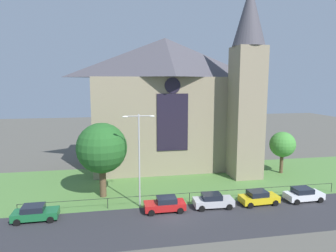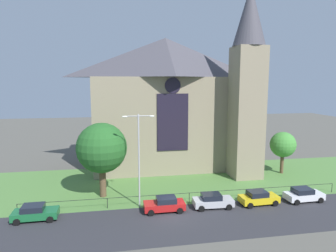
# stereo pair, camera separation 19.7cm
# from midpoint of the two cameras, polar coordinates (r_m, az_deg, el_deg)

# --- Properties ---
(ground) EXTENTS (160.00, 160.00, 0.00)m
(ground) POSITION_cam_midpoint_polar(r_m,az_deg,el_deg) (40.65, -1.99, -10.63)
(ground) COLOR #56544C
(road_asphalt) EXTENTS (120.00, 8.00, 0.01)m
(road_asphalt) POSITION_cam_midpoint_polar(r_m,az_deg,el_deg) (29.71, 1.56, -18.01)
(road_asphalt) COLOR #2D2D33
(road_asphalt) RESTS_ON ground
(grass_verge) EXTENTS (120.00, 20.00, 0.01)m
(grass_verge) POSITION_cam_midpoint_polar(r_m,az_deg,el_deg) (38.78, -1.55, -11.57)
(grass_verge) COLOR #517F3D
(grass_verge) RESTS_ON ground
(church_building) EXTENTS (23.20, 16.20, 26.00)m
(church_building) POSITION_cam_midpoint_polar(r_m,az_deg,el_deg) (46.67, 0.39, 4.71)
(church_building) COLOR gray
(church_building) RESTS_ON ground
(iron_railing) EXTENTS (35.66, 0.07, 1.13)m
(iron_railing) POSITION_cam_midpoint_polar(r_m,az_deg,el_deg) (33.83, 3.97, -12.84)
(iron_railing) COLOR black
(iron_railing) RESTS_ON ground
(tree_right_far) EXTENTS (3.69, 3.69, 6.14)m
(tree_right_far) POSITION_cam_midpoint_polar(r_m,az_deg,el_deg) (46.43, 20.96, -3.35)
(tree_right_far) COLOR brown
(tree_right_far) RESTS_ON ground
(tree_left_near) EXTENTS (5.78, 5.78, 8.68)m
(tree_left_near) POSITION_cam_midpoint_polar(r_m,az_deg,el_deg) (34.93, -12.72, -4.18)
(tree_left_near) COLOR brown
(tree_left_near) RESTS_ON ground
(streetlamp_near) EXTENTS (3.37, 0.26, 9.98)m
(streetlamp_near) POSITION_cam_midpoint_polar(r_m,az_deg,el_deg) (31.34, -5.73, -4.63)
(streetlamp_near) COLOR #B2B2B7
(streetlamp_near) RESTS_ON ground
(parked_car_green) EXTENTS (4.22, 2.06, 1.51)m
(parked_car_green) POSITION_cam_midpoint_polar(r_m,az_deg,el_deg) (32.52, -24.25, -14.93)
(parked_car_green) COLOR #196033
(parked_car_green) RESTS_ON ground
(parked_car_red) EXTENTS (4.21, 2.04, 1.51)m
(parked_car_red) POSITION_cam_midpoint_polar(r_m,az_deg,el_deg) (31.74, -0.75, -14.75)
(parked_car_red) COLOR #B21919
(parked_car_red) RESTS_ON ground
(parked_car_silver) EXTENTS (4.27, 2.17, 1.51)m
(parked_car_silver) POSITION_cam_midpoint_polar(r_m,az_deg,el_deg) (32.96, 8.43, -13.95)
(parked_car_silver) COLOR #B7B7BC
(parked_car_silver) RESTS_ON ground
(parked_car_yellow) EXTENTS (4.27, 2.16, 1.51)m
(parked_car_yellow) POSITION_cam_midpoint_polar(r_m,az_deg,el_deg) (34.86, 16.79, -12.96)
(parked_car_yellow) COLOR gold
(parked_car_yellow) RESTS_ON ground
(parked_car_white) EXTENTS (4.24, 2.11, 1.51)m
(parked_car_white) POSITION_cam_midpoint_polar(r_m,az_deg,el_deg) (37.48, 24.36, -11.84)
(parked_car_white) COLOR silver
(parked_car_white) RESTS_ON ground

